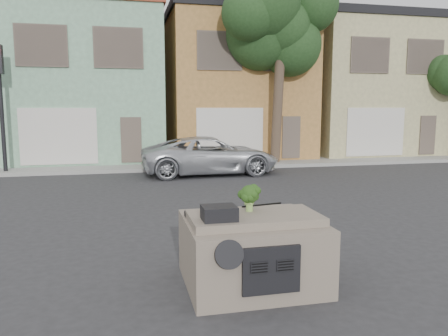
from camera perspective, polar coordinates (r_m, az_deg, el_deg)
name	(u,v)px	position (r m, az deg, el deg)	size (l,w,h in m)	color
ground_plane	(213,230)	(9.73, -1.50, -8.07)	(120.00, 120.00, 0.00)	#303033
sidewalk	(167,165)	(19.93, -7.50, 0.37)	(40.00, 3.00, 0.15)	gray
townhouse_mint	(89,86)	(23.75, -17.19, 10.25)	(7.20, 8.20, 7.55)	#82B18E
townhouse_tan	(231,87)	(24.40, 0.97, 10.53)	(7.20, 8.20, 7.55)	#AB783E
townhouse_beige	(355,88)	(27.19, 16.74, 9.93)	(7.20, 8.20, 7.55)	tan
silver_pickup	(210,174)	(17.63, -1.78, -0.80)	(2.52, 5.46, 1.52)	silver
traffic_signal	(1,111)	(19.24, -27.12, 6.69)	(0.40, 0.40, 5.10)	black
tree_near	(278,72)	(20.22, 7.07, 12.34)	(4.40, 4.00, 8.50)	#22411D
car_dashboard	(251,248)	(6.78, 3.60, -10.35)	(2.00, 1.80, 1.12)	#796C5D
instrument_hump	(219,213)	(6.13, -0.64, -5.90)	(0.48, 0.38, 0.20)	black
wiper_arm	(262,205)	(7.06, 4.95, -4.82)	(0.70, 0.03, 0.02)	black
broccoli	(249,198)	(6.63, 3.34, -3.92)	(0.34, 0.34, 0.41)	#1E3A12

